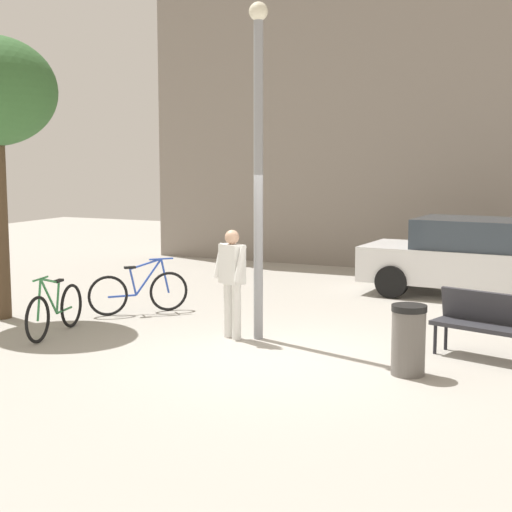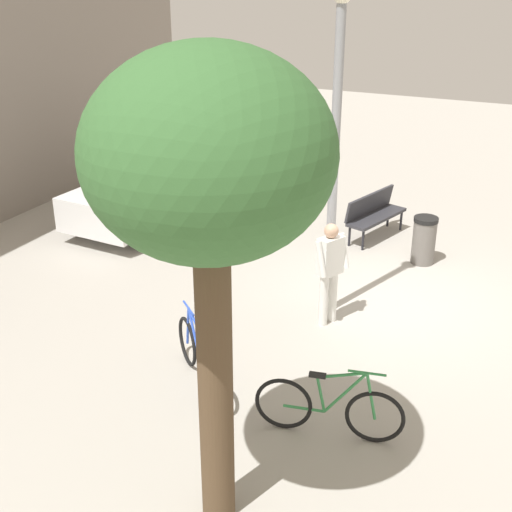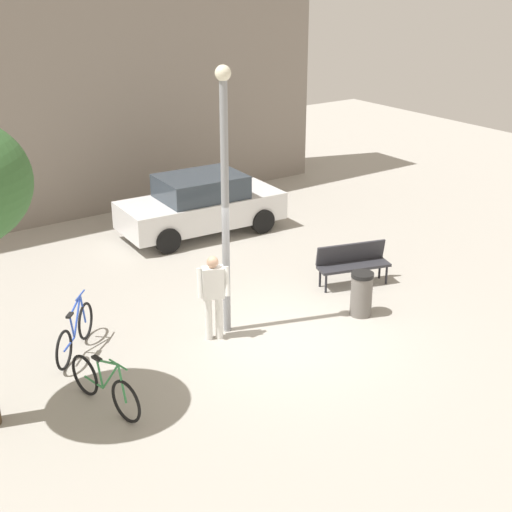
{
  "view_description": "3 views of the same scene",
  "coord_description": "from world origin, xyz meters",
  "px_view_note": "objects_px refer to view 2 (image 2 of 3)",
  "views": [
    {
      "loc": [
        3.94,
        -9.76,
        2.83
      ],
      "look_at": [
        -1.21,
        1.6,
        1.17
      ],
      "focal_mm": 54.67,
      "sensor_mm": 36.0,
      "label": 1
    },
    {
      "loc": [
        -10.28,
        -2.25,
        5.35
      ],
      "look_at": [
        -1.03,
        2.06,
        0.82
      ],
      "focal_mm": 47.91,
      "sensor_mm": 36.0,
      "label": 2
    },
    {
      "loc": [
        -7.55,
        -9.63,
        6.64
      ],
      "look_at": [
        0.06,
        1.18,
        1.22
      ],
      "focal_mm": 51.13,
      "sensor_mm": 36.0,
      "label": 3
    }
  ],
  "objects_px": {
    "lamppost": "(335,141)",
    "park_bench": "(374,212)",
    "bicycle_blue": "(200,359)",
    "parked_car_white": "(152,185)",
    "bicycle_green": "(329,408)",
    "trash_bin": "(424,240)",
    "person_by_lamppost": "(330,267)",
    "plaza_tree": "(209,165)"
  },
  "relations": [
    {
      "from": "parked_car_white",
      "to": "lamppost",
      "type": "bearing_deg",
      "value": -116.12
    },
    {
      "from": "plaza_tree",
      "to": "bicycle_blue",
      "type": "height_order",
      "value": "plaza_tree"
    },
    {
      "from": "parked_car_white",
      "to": "trash_bin",
      "type": "xyz_separation_m",
      "value": [
        0.16,
        -5.86,
        -0.32
      ]
    },
    {
      "from": "park_bench",
      "to": "person_by_lamppost",
      "type": "bearing_deg",
      "value": -174.46
    },
    {
      "from": "plaza_tree",
      "to": "person_by_lamppost",
      "type": "bearing_deg",
      "value": 4.25
    },
    {
      "from": "bicycle_blue",
      "to": "trash_bin",
      "type": "xyz_separation_m",
      "value": [
        5.24,
        -1.85,
        0.07
      ]
    },
    {
      "from": "lamppost",
      "to": "park_bench",
      "type": "height_order",
      "value": "lamppost"
    },
    {
      "from": "bicycle_blue",
      "to": "trash_bin",
      "type": "bearing_deg",
      "value": -19.44
    },
    {
      "from": "trash_bin",
      "to": "person_by_lamppost",
      "type": "bearing_deg",
      "value": 163.76
    },
    {
      "from": "lamppost",
      "to": "parked_car_white",
      "type": "xyz_separation_m",
      "value": [
        2.39,
        4.88,
        -2.06
      ]
    },
    {
      "from": "person_by_lamppost",
      "to": "plaza_tree",
      "type": "relative_size",
      "value": 0.35
    },
    {
      "from": "person_by_lamppost",
      "to": "parked_car_white",
      "type": "height_order",
      "value": "person_by_lamppost"
    },
    {
      "from": "bicycle_green",
      "to": "person_by_lamppost",
      "type": "bearing_deg",
      "value": 19.78
    },
    {
      "from": "bicycle_blue",
      "to": "trash_bin",
      "type": "relative_size",
      "value": 1.51
    },
    {
      "from": "plaza_tree",
      "to": "trash_bin",
      "type": "xyz_separation_m",
      "value": [
        7.19,
        -0.54,
        -3.29
      ]
    },
    {
      "from": "bicycle_green",
      "to": "park_bench",
      "type": "bearing_deg",
      "value": 11.55
    },
    {
      "from": "plaza_tree",
      "to": "park_bench",
      "type": "bearing_deg",
      "value": 4.86
    },
    {
      "from": "park_bench",
      "to": "bicycle_green",
      "type": "height_order",
      "value": "bicycle_green"
    },
    {
      "from": "lamppost",
      "to": "trash_bin",
      "type": "relative_size",
      "value": 5.49
    },
    {
      "from": "person_by_lamppost",
      "to": "trash_bin",
      "type": "bearing_deg",
      "value": -16.24
    },
    {
      "from": "person_by_lamppost",
      "to": "trash_bin",
      "type": "height_order",
      "value": "person_by_lamppost"
    },
    {
      "from": "lamppost",
      "to": "bicycle_green",
      "type": "relative_size",
      "value": 2.8
    },
    {
      "from": "park_bench",
      "to": "bicycle_green",
      "type": "relative_size",
      "value": 0.93
    },
    {
      "from": "park_bench",
      "to": "trash_bin",
      "type": "relative_size",
      "value": 1.83
    },
    {
      "from": "person_by_lamppost",
      "to": "bicycle_blue",
      "type": "relative_size",
      "value": 1.21
    },
    {
      "from": "bicycle_blue",
      "to": "bicycle_green",
      "type": "bearing_deg",
      "value": -98.7
    },
    {
      "from": "plaza_tree",
      "to": "parked_car_white",
      "type": "distance_m",
      "value": 9.32
    },
    {
      "from": "plaza_tree",
      "to": "bicycle_green",
      "type": "height_order",
      "value": "plaza_tree"
    },
    {
      "from": "person_by_lamppost",
      "to": "plaza_tree",
      "type": "bearing_deg",
      "value": -175.75
    },
    {
      "from": "lamppost",
      "to": "parked_car_white",
      "type": "relative_size",
      "value": 1.16
    },
    {
      "from": "bicycle_blue",
      "to": "parked_car_white",
      "type": "xyz_separation_m",
      "value": [
        5.09,
        4.01,
        0.39
      ]
    },
    {
      "from": "lamppost",
      "to": "bicycle_green",
      "type": "height_order",
      "value": "lamppost"
    },
    {
      "from": "park_bench",
      "to": "bicycle_blue",
      "type": "xyz_separation_m",
      "value": [
        -6.11,
        0.63,
        -0.16
      ]
    },
    {
      "from": "bicycle_blue",
      "to": "person_by_lamppost",
      "type": "bearing_deg",
      "value": -23.3
    },
    {
      "from": "bicycle_blue",
      "to": "parked_car_white",
      "type": "height_order",
      "value": "parked_car_white"
    },
    {
      "from": "park_bench",
      "to": "bicycle_blue",
      "type": "bearing_deg",
      "value": 174.1
    },
    {
      "from": "park_bench",
      "to": "trash_bin",
      "type": "distance_m",
      "value": 1.5
    },
    {
      "from": "person_by_lamppost",
      "to": "parked_car_white",
      "type": "bearing_deg",
      "value": 61.07
    },
    {
      "from": "park_bench",
      "to": "bicycle_blue",
      "type": "height_order",
      "value": "bicycle_blue"
    },
    {
      "from": "bicycle_green",
      "to": "trash_bin",
      "type": "height_order",
      "value": "bicycle_green"
    },
    {
      "from": "parked_car_white",
      "to": "bicycle_blue",
      "type": "bearing_deg",
      "value": -141.74
    },
    {
      "from": "bicycle_green",
      "to": "parked_car_white",
      "type": "xyz_separation_m",
      "value": [
        5.39,
        5.95,
        0.39
      ]
    }
  ]
}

